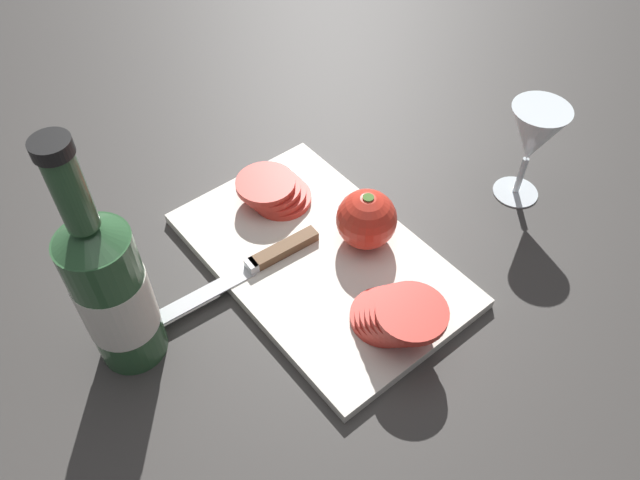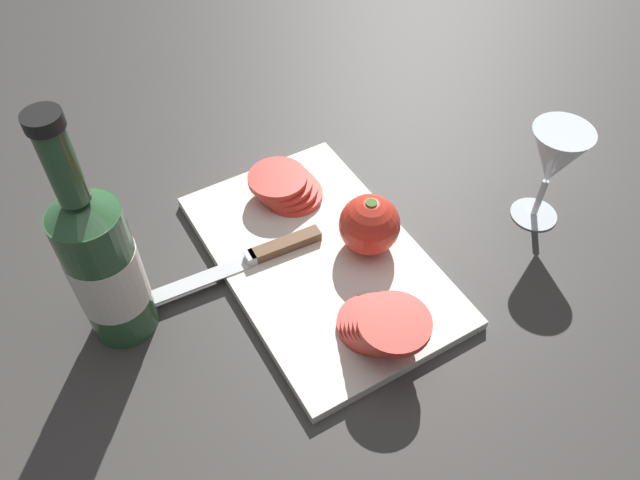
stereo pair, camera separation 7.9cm
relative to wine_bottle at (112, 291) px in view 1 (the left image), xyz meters
name	(u,v)px [view 1 (the left image)]	position (x,y,z in m)	size (l,w,h in m)	color
ground_plane	(363,283)	(-0.10, -0.27, -0.11)	(3.00, 3.00, 0.00)	#383533
cutting_board	(320,259)	(-0.04, -0.25, -0.10)	(0.39, 0.24, 0.02)	silver
wine_bottle	(112,291)	(0.00, 0.00, 0.00)	(0.08, 0.08, 0.32)	#2D5633
wine_glass	(533,138)	(-0.12, -0.56, -0.01)	(0.08, 0.08, 0.15)	silver
whole_tomato	(366,219)	(-0.06, -0.32, -0.06)	(0.08, 0.08, 0.08)	red
knife	(266,259)	(0.00, -0.19, -0.09)	(0.04, 0.26, 0.01)	silver
tomato_slice_stack_near	(274,191)	(0.08, -0.27, -0.08)	(0.10, 0.10, 0.04)	red
tomato_slice_stack_far	(397,315)	(-0.18, -0.25, -0.07)	(0.12, 0.09, 0.06)	red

